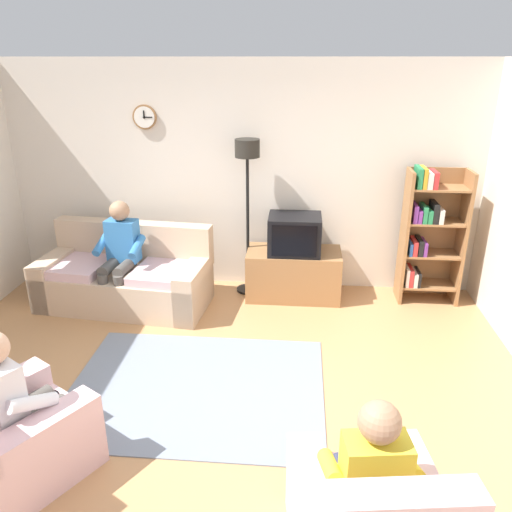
{
  "coord_description": "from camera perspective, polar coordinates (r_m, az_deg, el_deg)",
  "views": [
    {
      "loc": [
        0.7,
        -3.29,
        2.69
      ],
      "look_at": [
        0.32,
        0.98,
        1.0
      ],
      "focal_mm": 35.46,
      "sensor_mm": 36.0,
      "label": 1
    }
  ],
  "objects": [
    {
      "name": "bookshelf",
      "position": [
        6.09,
        18.84,
        2.57
      ],
      "size": [
        0.68,
        0.36,
        1.59
      ],
      "color": "olive",
      "rests_on": "ground_plane"
    },
    {
      "name": "couch",
      "position": [
        6.03,
        -14.49,
        -2.47
      ],
      "size": [
        1.98,
        1.07,
        0.9
      ],
      "color": "tan",
      "rests_on": "ground_plane"
    },
    {
      "name": "person_in_left_armchair",
      "position": [
        3.82,
        -25.5,
        -14.01
      ],
      "size": [
        0.61,
        0.64,
        1.12
      ],
      "color": "silver",
      "rests_on": "ground_plane"
    },
    {
      "name": "floor_lamp",
      "position": [
        5.8,
        -0.97,
        9.15
      ],
      "size": [
        0.28,
        0.28,
        1.85
      ],
      "color": "black",
      "rests_on": "ground_plane"
    },
    {
      "name": "tv_stand",
      "position": [
        6.04,
        4.24,
        -2.01
      ],
      "size": [
        1.1,
        0.56,
        0.58
      ],
      "color": "olive",
      "rests_on": "ground_plane"
    },
    {
      "name": "area_rug",
      "position": [
        4.58,
        -6.7,
        -14.55
      ],
      "size": [
        2.2,
        1.7,
        0.01
      ],
      "primitive_type": "cube",
      "color": "slate",
      "rests_on": "ground_plane"
    },
    {
      "name": "tv",
      "position": [
        5.83,
        4.37,
        2.47
      ],
      "size": [
        0.6,
        0.49,
        0.44
      ],
      "color": "black",
      "rests_on": "tv_stand"
    },
    {
      "name": "armchair_near_window",
      "position": [
        3.97,
        -25.91,
        -18.25
      ],
      "size": [
        1.14,
        1.17,
        0.9
      ],
      "color": "beige",
      "rests_on": "ground_plane"
    },
    {
      "name": "person_on_couch",
      "position": [
        5.79,
        -15.15,
        0.58
      ],
      "size": [
        0.54,
        0.56,
        1.24
      ],
      "color": "#3372B2",
      "rests_on": "ground_plane"
    },
    {
      "name": "ground_plane",
      "position": [
        4.31,
        -5.66,
        -17.31
      ],
      "size": [
        12.0,
        12.0,
        0.0
      ],
      "primitive_type": "plane",
      "color": "#B27F51"
    },
    {
      "name": "person_in_right_armchair",
      "position": [
        3.03,
        12.57,
        -22.69
      ],
      "size": [
        0.55,
        0.57,
        1.12
      ],
      "color": "yellow",
      "rests_on": "ground_plane"
    },
    {
      "name": "back_wall_assembly",
      "position": [
        6.14,
        -1.65,
        8.88
      ],
      "size": [
        6.2,
        0.17,
        2.7
      ],
      "color": "silver",
      "rests_on": "ground_plane"
    }
  ]
}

